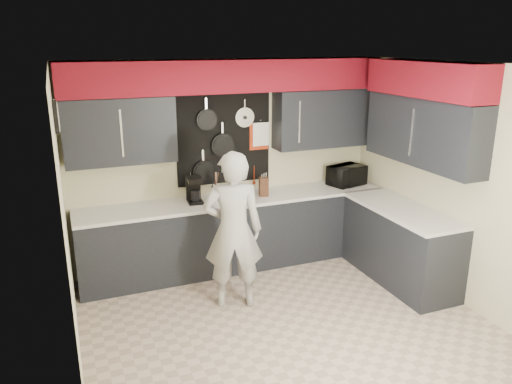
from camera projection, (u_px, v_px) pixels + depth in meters
name	position (u px, v px, depth m)	size (l,w,h in m)	color
ground	(283.00, 320.00, 5.21)	(4.00, 4.00, 0.00)	#BBA591
back_wall_assembly	(231.00, 109.00, 6.05)	(4.00, 0.36, 2.60)	beige
right_wall_assembly	(427.00, 121.00, 5.54)	(0.36, 3.50, 2.60)	beige
left_wall_assembly	(66.00, 225.00, 4.13)	(0.05, 3.50, 2.60)	beige
base_cabinets	(282.00, 236.00, 6.26)	(3.95, 2.20, 0.92)	black
microwave	(347.00, 175.00, 6.75)	(0.48, 0.33, 0.27)	black
knife_block	(264.00, 187.00, 6.28)	(0.11, 0.11, 0.24)	#371911
utensil_crock	(217.00, 195.00, 6.08)	(0.13, 0.13, 0.16)	silver
coffee_maker	(194.00, 189.00, 6.01)	(0.19, 0.23, 0.32)	black
person	(233.00, 231.00, 5.30)	(0.63, 0.42, 1.73)	#AAAAA7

